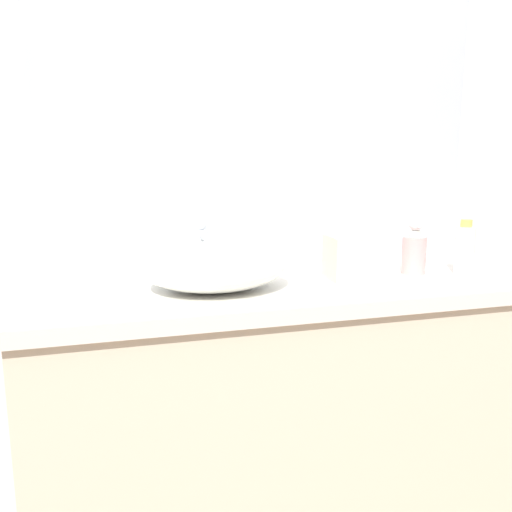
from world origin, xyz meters
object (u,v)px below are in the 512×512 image
sink_basin (215,266)px  soap_dispenser (414,251)px  tissue_box (349,255)px  lotion_bottle (464,249)px

sink_basin → soap_dispenser: soap_dispenser is taller
sink_basin → tissue_box: size_ratio=2.33×
lotion_bottle → tissue_box: size_ratio=1.00×
sink_basin → soap_dispenser: bearing=2.6°
lotion_bottle → tissue_box: (-0.37, 0.04, -0.01)m
soap_dispenser → lotion_bottle: 0.15m
lotion_bottle → sink_basin: bearing=178.4°
soap_dispenser → tissue_box: bearing=-177.2°
sink_basin → lotion_bottle: size_ratio=2.33×
sink_basin → lotion_bottle: 0.77m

